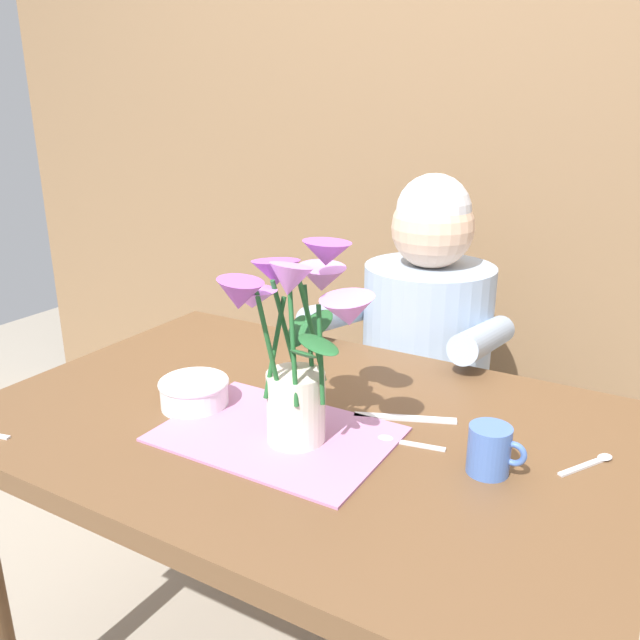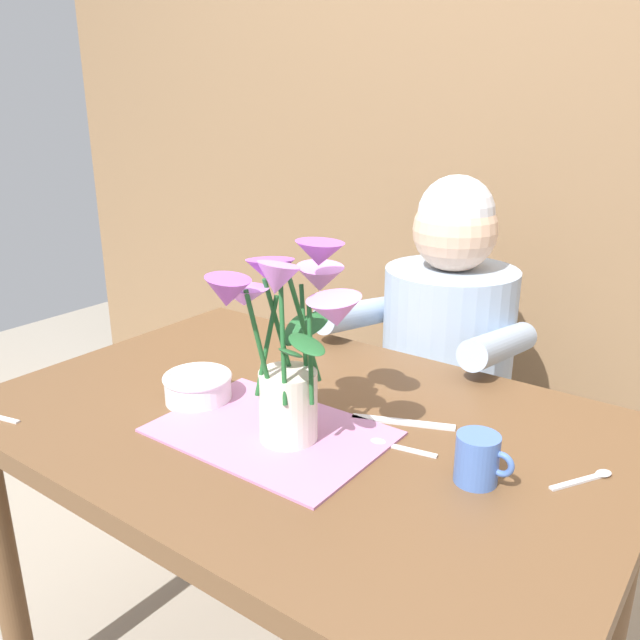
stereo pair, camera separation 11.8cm
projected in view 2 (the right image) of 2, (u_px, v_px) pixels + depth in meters
wood_panel_backdrop at (522, 121)px, 1.85m from camera, size 4.00×0.10×2.50m
dining_table at (300, 461)px, 1.24m from camera, size 1.20×0.80×0.74m
seated_person at (444, 391)px, 1.73m from camera, size 0.45×0.47×1.14m
striped_placemat at (271, 432)px, 1.15m from camera, size 0.40×0.28×0.00m
flower_vase at (290, 336)px, 1.06m from camera, size 0.26×0.31×0.35m
ceramic_bowl at (198, 386)px, 1.27m from camera, size 0.14×0.14×0.06m
dinner_knife at (403, 422)px, 1.18m from camera, size 0.18×0.09×0.00m
coffee_cup at (478, 459)px, 0.99m from camera, size 0.09×0.07×0.08m
spoon_1 at (177, 382)px, 1.35m from camera, size 0.08×0.10×0.01m
spoon_2 at (591, 477)px, 1.01m from camera, size 0.07×0.11×0.01m
spoon_3 at (392, 445)px, 1.10m from camera, size 0.12×0.04×0.01m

